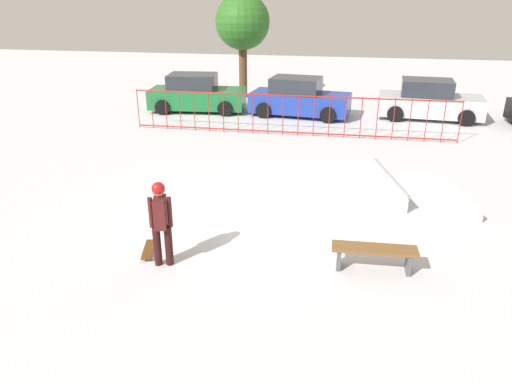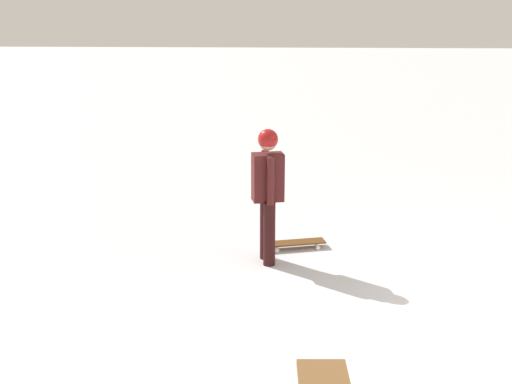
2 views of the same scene
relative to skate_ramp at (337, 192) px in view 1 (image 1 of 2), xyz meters
name	(u,v)px [view 1 (image 1 of 2)]	position (x,y,z in m)	size (l,w,h in m)	color
ground_plane	(257,216)	(-1.83, -1.04, -0.32)	(60.00, 60.00, 0.00)	silver
skate_ramp	(337,192)	(0.00, 0.00, 0.00)	(5.87, 3.82, 0.74)	silver
skater	(161,218)	(-3.23, -3.50, 0.69)	(0.43, 0.42, 1.73)	black
skateboard	(149,249)	(-3.70, -3.13, -0.24)	(0.40, 0.82, 0.09)	#593314
perimeter_fence	(291,114)	(-1.83, 6.03, 0.45)	(11.79, 0.06, 1.50)	maroon
park_bench	(374,253)	(0.77, -2.98, 0.04)	(1.61, 0.45, 0.48)	brown
parked_car_green	(196,94)	(-6.33, 9.13, 0.41)	(4.22, 2.18, 1.60)	#196B33
parked_car_blue	(299,99)	(-1.82, 9.05, 0.41)	(4.29, 2.34, 1.60)	#1E3899
parked_car_silver	(429,101)	(3.49, 9.46, 0.41)	(4.22, 2.18, 1.60)	#B7B7BC
distant_tree	(243,23)	(-4.91, 12.43, 3.19)	(2.59, 2.59, 4.85)	brown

